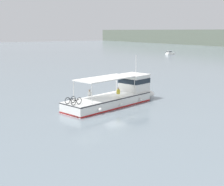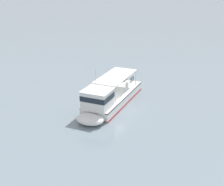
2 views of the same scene
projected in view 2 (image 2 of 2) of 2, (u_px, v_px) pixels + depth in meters
ground_plane at (114, 109)px, 33.96m from camera, size 400.00×400.00×0.00m
ferry_main at (108, 99)px, 34.06m from camera, size 6.21×13.07×5.32m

